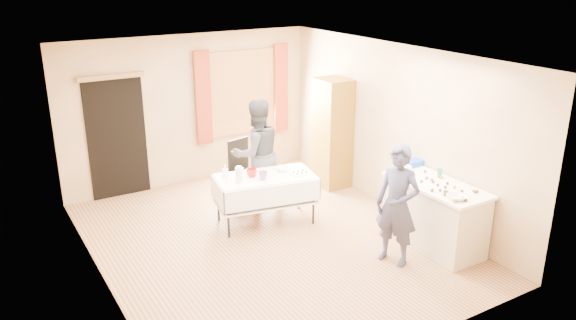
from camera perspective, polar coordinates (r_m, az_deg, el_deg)
floor at (r=8.02m, az=-2.00°, el=-8.23°), size 4.50×5.50×0.02m
ceiling at (r=7.20m, az=-2.24°, el=10.60°), size 4.50×5.50×0.02m
wall_back at (r=9.92m, az=-9.93°, el=5.04°), size 4.50×0.02×2.60m
wall_front at (r=5.44m, az=12.30°, el=-7.35°), size 4.50×0.02×2.60m
wall_left at (r=6.78m, az=-19.06°, el=-2.54°), size 0.02×5.50×2.60m
wall_right at (r=8.78m, az=10.91°, el=3.10°), size 0.02×5.50×2.60m
window_frame at (r=10.23m, az=-4.67°, el=6.85°), size 1.32×0.06×1.52m
window_pane at (r=10.21m, az=-4.63°, el=6.84°), size 1.20×0.02×1.40m
curtain_left at (r=9.87m, az=-8.61°, el=6.24°), size 0.28×0.06×1.65m
curtain_right at (r=10.55m, az=-0.73°, el=7.30°), size 0.28×0.06×1.65m
doorway at (r=9.60m, az=-16.98°, el=2.13°), size 0.95×0.04×2.00m
door_lintel at (r=9.33m, az=-17.54°, el=8.07°), size 1.05×0.06×0.08m
cabinet at (r=9.68m, az=4.49°, el=2.74°), size 0.50×0.60×1.89m
counter at (r=7.96m, az=14.63°, el=-5.41°), size 0.69×1.46×0.91m
party_table at (r=8.37m, az=-2.31°, el=-3.56°), size 1.58×1.01×0.75m
chair at (r=9.30m, az=-4.34°, el=-2.19°), size 0.50×0.50×1.00m
girl at (r=7.28m, az=11.03°, el=-4.52°), size 0.85×0.79×1.60m
woman at (r=8.84m, az=-3.20°, el=0.66°), size 0.91×0.75×1.75m
soda_can at (r=8.02m, az=15.16°, el=-1.28°), size 0.08×0.08×0.12m
mixing_bowl at (r=7.34m, az=16.72°, el=-3.65°), size 0.40×0.40×0.06m
foam_block at (r=8.15m, az=11.85°, el=-0.82°), size 0.17×0.14×0.08m
blue_basket at (r=8.38m, az=12.45°, el=-0.30°), size 0.30×0.20×0.08m
pitcher at (r=7.99m, az=-4.98°, el=-1.56°), size 0.12×0.12×0.22m
cup_red at (r=8.22m, az=-3.70°, el=-1.30°), size 0.28×0.28×0.12m
cup_rainbow at (r=8.09m, az=-2.55°, el=-1.61°), size 0.19×0.19×0.12m
small_bowl at (r=8.43m, az=-0.56°, el=-0.94°), size 0.18×0.18×0.06m
pastry_tray at (r=8.32m, az=1.24°, el=-1.37°), size 0.30×0.23×0.02m
bottle at (r=8.24m, az=-6.39°, el=-1.12°), size 0.14×0.14×0.18m
cake_balls at (r=7.67m, az=15.52°, el=-2.59°), size 0.53×1.06×0.04m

